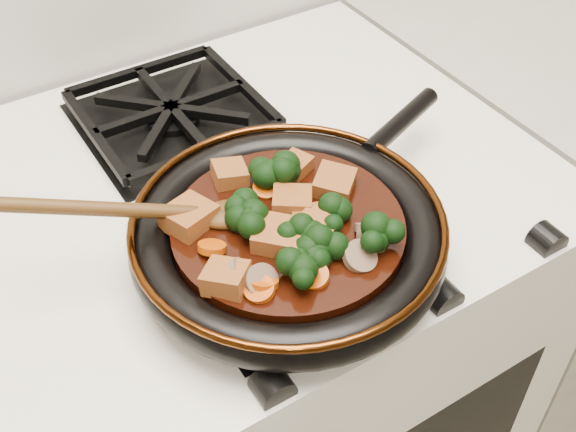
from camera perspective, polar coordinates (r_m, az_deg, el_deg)
stove at (r=1.21m, az=-3.77°, el=-13.49°), size 0.76×0.60×0.90m
burner_grate_front at (r=0.77m, az=-0.25°, el=-2.26°), size 0.23×0.23×0.03m
burner_grate_back at (r=0.96m, az=-9.15°, el=7.97°), size 0.23×0.23×0.03m
skillet at (r=0.74m, az=0.11°, el=-1.36°), size 0.44×0.33×0.05m
braising_sauce at (r=0.74m, az=-0.00°, el=-1.18°), size 0.24×0.24×0.02m
tofu_cube_0 at (r=0.67m, az=-4.92°, el=-4.92°), size 0.05×0.06×0.03m
tofu_cube_1 at (r=0.76m, az=3.67°, el=2.57°), size 0.06×0.06×0.03m
tofu_cube_2 at (r=0.70m, az=-0.67°, el=-1.69°), size 0.06×0.06×0.02m
tofu_cube_3 at (r=0.73m, az=-7.81°, el=-0.11°), size 0.06×0.06×0.03m
tofu_cube_4 at (r=0.78m, az=-4.63°, el=3.31°), size 0.04×0.04×0.03m
tofu_cube_5 at (r=0.72m, az=1.83°, el=-0.48°), size 0.05×0.05×0.03m
tofu_cube_6 at (r=0.79m, az=0.55°, el=3.93°), size 0.04×0.04×0.02m
tofu_cube_7 at (r=0.74m, az=0.33°, el=1.05°), size 0.06×0.06×0.03m
tofu_cube_8 at (r=0.71m, az=2.20°, el=-1.09°), size 0.05×0.05×0.02m
broccoli_floret_0 at (r=0.71m, az=-2.62°, el=-0.92°), size 0.08×0.08×0.07m
broccoli_floret_1 at (r=0.67m, az=1.63°, el=-4.24°), size 0.08×0.08×0.06m
broccoli_floret_2 at (r=0.70m, az=7.30°, el=-1.88°), size 0.09×0.08×0.06m
broccoli_floret_3 at (r=0.76m, az=-0.63°, el=2.70°), size 0.09×0.08×0.07m
broccoli_floret_4 at (r=0.73m, az=3.95°, el=-0.14°), size 0.08×0.08×0.07m
broccoli_floret_5 at (r=0.73m, az=-3.38°, el=-0.01°), size 0.08×0.08×0.07m
broccoli_floret_6 at (r=0.70m, az=1.03°, el=-2.16°), size 0.07×0.08×0.06m
broccoli_floret_7 at (r=0.77m, az=-1.69°, el=3.15°), size 0.09×0.08×0.06m
broccoli_floret_8 at (r=0.69m, az=3.03°, el=-2.96°), size 0.06×0.06×0.06m
carrot_coin_0 at (r=0.68m, az=2.10°, el=-4.77°), size 0.03×0.03×0.02m
carrot_coin_1 at (r=0.66m, az=-2.27°, el=-5.83°), size 0.03×0.03×0.02m
carrot_coin_2 at (r=0.70m, az=-6.04°, el=-2.48°), size 0.03×0.03×0.02m
carrot_coin_3 at (r=0.67m, az=-2.02°, el=-5.18°), size 0.03×0.03×0.02m
carrot_coin_4 at (r=0.76m, az=-1.76°, el=2.22°), size 0.03×0.03×0.02m
mushroom_slice_0 at (r=0.72m, az=6.77°, el=-0.96°), size 0.05×0.05×0.03m
mushroom_slice_1 at (r=0.69m, az=5.70°, el=-3.21°), size 0.04×0.04×0.02m
mushroom_slice_2 at (r=0.68m, az=-3.79°, el=-4.57°), size 0.04×0.04×0.03m
mushroom_slice_3 at (r=0.67m, az=-2.13°, el=-5.14°), size 0.04×0.04×0.03m
mushroom_slice_4 at (r=0.71m, az=6.65°, el=-1.58°), size 0.03×0.03×0.03m
wooden_spoon at (r=0.72m, az=-10.03°, el=0.36°), size 0.15×0.08×0.24m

